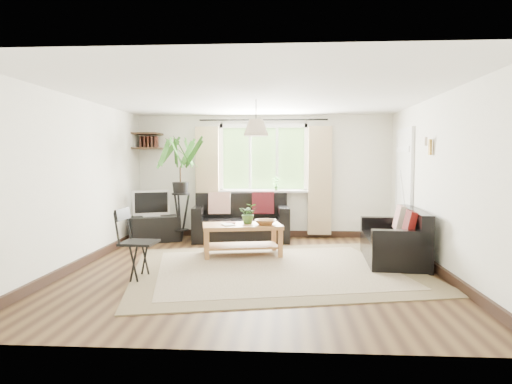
# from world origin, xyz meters

# --- Properties ---
(floor) EXTENTS (5.50, 5.50, 0.00)m
(floor) POSITION_xyz_m (0.00, 0.00, 0.00)
(floor) COLOR black
(floor) RESTS_ON ground
(ceiling) EXTENTS (5.50, 5.50, 0.00)m
(ceiling) POSITION_xyz_m (0.00, 0.00, 2.40)
(ceiling) COLOR white
(ceiling) RESTS_ON floor
(wall_back) EXTENTS (5.00, 0.02, 2.40)m
(wall_back) POSITION_xyz_m (0.00, 2.75, 1.20)
(wall_back) COLOR white
(wall_back) RESTS_ON floor
(wall_front) EXTENTS (5.00, 0.02, 2.40)m
(wall_front) POSITION_xyz_m (0.00, -2.75, 1.20)
(wall_front) COLOR white
(wall_front) RESTS_ON floor
(wall_left) EXTENTS (0.02, 5.50, 2.40)m
(wall_left) POSITION_xyz_m (-2.50, 0.00, 1.20)
(wall_left) COLOR white
(wall_left) RESTS_ON floor
(wall_right) EXTENTS (0.02, 5.50, 2.40)m
(wall_right) POSITION_xyz_m (2.50, 0.00, 1.20)
(wall_right) COLOR white
(wall_right) RESTS_ON floor
(rug) EXTENTS (4.46, 4.05, 0.02)m
(rug) POSITION_xyz_m (0.30, -0.01, 0.01)
(rug) COLOR #B9AC8F
(rug) RESTS_ON floor
(window) EXTENTS (2.50, 0.16, 2.16)m
(window) POSITION_xyz_m (0.00, 2.71, 1.55)
(window) COLOR white
(window) RESTS_ON wall_back
(door) EXTENTS (0.06, 0.96, 2.06)m
(door) POSITION_xyz_m (2.47, 1.70, 1.00)
(door) COLOR silver
(door) RESTS_ON wall_right
(corner_shelf) EXTENTS (0.50, 0.50, 0.34)m
(corner_shelf) POSITION_xyz_m (-2.25, 2.50, 1.89)
(corner_shelf) COLOR black
(corner_shelf) RESTS_ON wall_back
(pendant_lamp) EXTENTS (0.36, 0.36, 0.54)m
(pendant_lamp) POSITION_xyz_m (0.00, 0.40, 2.05)
(pendant_lamp) COLOR beige
(pendant_lamp) RESTS_ON ceiling
(wall_sconce) EXTENTS (0.12, 0.12, 0.28)m
(wall_sconce) POSITION_xyz_m (2.43, 0.30, 1.74)
(wall_sconce) COLOR beige
(wall_sconce) RESTS_ON wall_right
(sofa_back) EXTENTS (1.84, 1.02, 0.84)m
(sofa_back) POSITION_xyz_m (-0.40, 2.25, 0.42)
(sofa_back) COLOR black
(sofa_back) RESTS_ON floor
(sofa_right) EXTENTS (1.65, 0.90, 0.75)m
(sofa_right) POSITION_xyz_m (2.04, 0.59, 0.38)
(sofa_right) COLOR black
(sofa_right) RESTS_ON floor
(coffee_table) EXTENTS (1.34, 0.90, 0.50)m
(coffee_table) POSITION_xyz_m (-0.25, 0.88, 0.25)
(coffee_table) COLOR olive
(coffee_table) RESTS_ON floor
(table_plant) EXTENTS (0.31, 0.27, 0.33)m
(table_plant) POSITION_xyz_m (-0.15, 0.96, 0.67)
(table_plant) COLOR #365E25
(table_plant) RESTS_ON coffee_table
(bowl) EXTENTS (0.37, 0.37, 0.08)m
(bowl) POSITION_xyz_m (0.12, 0.84, 0.54)
(bowl) COLOR brown
(bowl) RESTS_ON coffee_table
(book_a) EXTENTS (0.26, 0.29, 0.02)m
(book_a) POSITION_xyz_m (-0.54, 0.71, 0.51)
(book_a) COLOR white
(book_a) RESTS_ON coffee_table
(book_b) EXTENTS (0.16, 0.22, 0.02)m
(book_b) POSITION_xyz_m (-0.52, 0.96, 0.51)
(book_b) COLOR brown
(book_b) RESTS_ON coffee_table
(tv_stand) EXTENTS (0.99, 0.80, 0.47)m
(tv_stand) POSITION_xyz_m (-2.00, 2.05, 0.23)
(tv_stand) COLOR black
(tv_stand) RESTS_ON floor
(tv) EXTENTS (0.70, 0.48, 0.51)m
(tv) POSITION_xyz_m (-2.06, 2.05, 0.73)
(tv) COLOR #A5A5AA
(tv) RESTS_ON tv_stand
(palm_stand) EXTENTS (0.84, 0.84, 1.96)m
(palm_stand) POSITION_xyz_m (-1.51, 2.07, 0.98)
(palm_stand) COLOR black
(palm_stand) RESTS_ON floor
(folding_chair) EXTENTS (0.50, 0.50, 0.91)m
(folding_chair) POSITION_xyz_m (-1.43, -0.63, 0.45)
(folding_chair) COLOR black
(folding_chair) RESTS_ON floor
(sill_plant) EXTENTS (0.14, 0.10, 0.27)m
(sill_plant) POSITION_xyz_m (0.25, 2.63, 1.06)
(sill_plant) COLOR #2D6023
(sill_plant) RESTS_ON window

